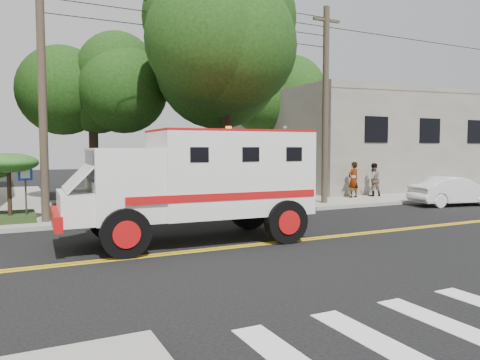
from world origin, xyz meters
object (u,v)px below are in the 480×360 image
armored_truck (199,178)px  pedestrian_a (353,180)px  parked_sedan (453,191)px  pedestrian_b (373,180)px

armored_truck → pedestrian_a: (10.80, 6.19, -0.76)m
armored_truck → parked_sedan: (13.61, 2.52, -1.14)m
parked_sedan → pedestrian_b: (-1.47, 3.71, 0.34)m
parked_sedan → pedestrian_a: bearing=47.0°
pedestrian_b → armored_truck: bearing=38.2°
armored_truck → pedestrian_a: armored_truck is taller
pedestrian_a → pedestrian_b: bearing=173.6°
parked_sedan → pedestrian_a: 4.64m
pedestrian_a → parked_sedan: bearing=119.3°
armored_truck → pedestrian_a: bearing=32.4°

